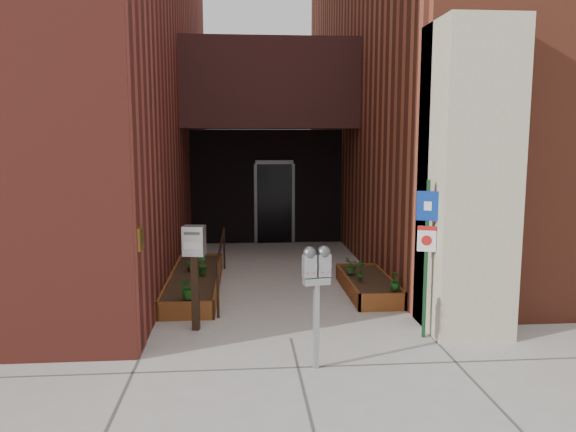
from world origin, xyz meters
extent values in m
plane|color=#9E9991|center=(0.00, 0.00, 0.00)|extent=(80.00, 80.00, 0.00)
cube|color=maroon|center=(-6.00, 6.70, 5.00)|extent=(8.00, 14.60, 10.00)
cube|color=brown|center=(6.00, 7.15, 5.00)|extent=(8.00, 13.70, 10.00)
cube|color=#B5AA8B|center=(2.55, 0.20, 2.20)|extent=(1.10, 1.20, 4.40)
cube|color=black|center=(0.00, 6.00, 4.00)|extent=(4.20, 2.00, 2.00)
cube|color=black|center=(0.00, 7.40, 1.50)|extent=(4.00, 0.30, 3.00)
cube|color=black|center=(0.20, 7.22, 1.05)|extent=(0.90, 0.06, 2.10)
cube|color=#B79338|center=(-1.99, -0.20, 1.50)|extent=(0.04, 0.30, 0.30)
cube|color=brown|center=(-1.55, 0.92, 0.15)|extent=(0.90, 0.04, 0.30)
cube|color=brown|center=(-1.55, 4.48, 0.15)|extent=(0.90, 0.04, 0.30)
cube|color=brown|center=(-1.98, 2.70, 0.15)|extent=(0.04, 3.60, 0.30)
cube|color=brown|center=(-1.12, 2.70, 0.15)|extent=(0.04, 3.60, 0.30)
cube|color=black|center=(-1.55, 2.70, 0.13)|extent=(0.82, 3.52, 0.26)
cube|color=brown|center=(1.60, 1.12, 0.15)|extent=(0.80, 0.04, 0.30)
cube|color=brown|center=(1.60, 3.28, 0.15)|extent=(0.80, 0.04, 0.30)
cube|color=brown|center=(1.22, 2.20, 0.15)|extent=(0.04, 2.20, 0.30)
cube|color=brown|center=(1.98, 2.20, 0.15)|extent=(0.04, 2.20, 0.30)
cube|color=black|center=(1.60, 2.20, 0.13)|extent=(0.72, 2.12, 0.26)
cylinder|color=black|center=(-1.05, 1.00, 0.45)|extent=(0.04, 0.04, 0.90)
cylinder|color=black|center=(-1.05, 4.30, 0.45)|extent=(0.04, 0.04, 0.90)
cylinder|color=black|center=(-1.05, 2.65, 0.88)|extent=(0.04, 3.30, 0.04)
cube|color=#A3A3A6|center=(0.22, -1.03, 0.53)|extent=(0.07, 0.07, 1.06)
cube|color=#A3A3A6|center=(0.22, -1.03, 1.10)|extent=(0.34, 0.18, 0.08)
cube|color=#A3A3A6|center=(0.13, -1.04, 1.29)|extent=(0.18, 0.13, 0.27)
sphere|color=#59595B|center=(0.13, -1.04, 1.45)|extent=(0.16, 0.16, 0.16)
cube|color=white|center=(0.14, -1.10, 1.31)|extent=(0.09, 0.02, 0.05)
cube|color=#B21414|center=(0.14, -1.10, 1.23)|extent=(0.09, 0.02, 0.03)
cube|color=#A3A3A6|center=(0.31, -1.01, 1.29)|extent=(0.18, 0.13, 0.27)
sphere|color=#59595B|center=(0.31, -1.01, 1.45)|extent=(0.16, 0.16, 0.16)
cube|color=white|center=(0.32, -1.06, 1.31)|extent=(0.09, 0.02, 0.05)
cube|color=#B21414|center=(0.32, -1.06, 1.23)|extent=(0.09, 0.02, 0.03)
cube|color=#14371C|center=(1.88, -0.09, 1.12)|extent=(0.07, 0.07, 2.23)
cube|color=navy|center=(1.87, -0.12, 1.88)|extent=(0.29, 0.13, 0.41)
cube|color=white|center=(1.87, -0.12, 1.88)|extent=(0.10, 0.05, 0.12)
cube|color=white|center=(1.87, -0.12, 1.42)|extent=(0.24, 0.11, 0.36)
cube|color=#B21414|center=(1.87, -0.12, 1.57)|extent=(0.24, 0.10, 0.06)
cylinder|color=#B21414|center=(1.87, -0.13, 1.40)|extent=(0.14, 0.06, 0.14)
cube|color=black|center=(-1.36, 0.49, 0.56)|extent=(0.12, 0.12, 1.13)
cube|color=silver|center=(-1.36, 0.49, 1.33)|extent=(0.34, 0.27, 0.43)
cube|color=#59595B|center=(-1.37, 0.37, 1.46)|extent=(0.22, 0.05, 0.04)
cube|color=white|center=(-1.37, 0.37, 1.28)|extent=(0.24, 0.05, 0.10)
imported|color=#1E601B|center=(-1.51, 1.10, 0.48)|extent=(0.45, 0.45, 0.36)
imported|color=#1D5919|center=(-1.42, 2.68, 0.49)|extent=(0.30, 0.30, 0.38)
imported|color=#225F1B|center=(-1.64, 3.06, 0.48)|extent=(0.28, 0.28, 0.36)
imported|color=#1A5719|center=(-1.75, 4.30, 0.50)|extent=(0.29, 0.29, 0.39)
imported|color=#164E18|center=(1.85, 1.30, 0.46)|extent=(0.22, 0.22, 0.32)
imported|color=#1D5317|center=(1.42, 1.99, 0.48)|extent=(0.25, 0.25, 0.35)
imported|color=#235016|center=(1.35, 2.50, 0.45)|extent=(0.28, 0.28, 0.30)
camera|label=1|loc=(-0.66, -7.54, 2.82)|focal=35.00mm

